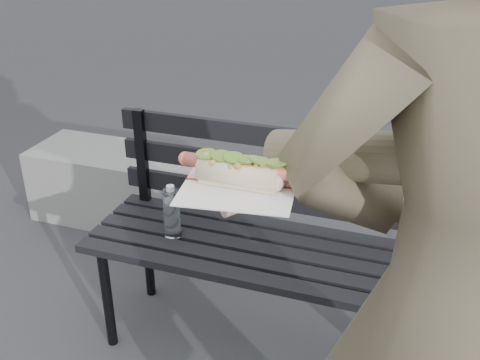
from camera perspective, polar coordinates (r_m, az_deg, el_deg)
name	(u,v)px	position (r m, az deg, el deg)	size (l,w,h in m)	color
park_bench	(289,232)	(2.08, 5.05, -5.23)	(1.50, 0.44, 0.88)	black
concrete_block	(140,189)	(3.12, -10.11, -0.89)	(1.20, 0.40, 0.40)	slate
person	(461,321)	(1.12, 21.56, -13.18)	(0.68, 0.45, 1.87)	brown
held_hotdog	(361,165)	(0.95, 12.23, 1.53)	(0.63, 0.30, 0.20)	brown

